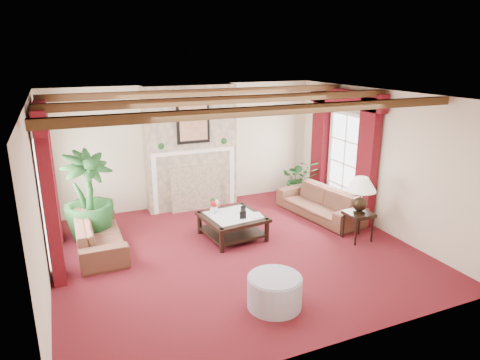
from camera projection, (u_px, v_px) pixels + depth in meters
name	position (u px, v px, depth m)	size (l,w,h in m)	color
floor	(236.00, 252.00, 7.50)	(6.00, 6.00, 0.00)	#480C15
ceiling	(236.00, 96.00, 6.72)	(6.00, 6.00, 0.00)	white
back_wall	(188.00, 146.00, 9.53)	(6.00, 0.02, 2.70)	beige
left_wall	(39.00, 202.00, 5.97)	(0.02, 5.50, 2.70)	beige
right_wall	(379.00, 160.00, 8.25)	(0.02, 5.50, 2.70)	beige
ceiling_beams	(236.00, 99.00, 6.74)	(6.00, 3.00, 0.12)	#392312
fireplace	(189.00, 85.00, 8.96)	(2.00, 0.52, 2.70)	tan
french_door_left	(35.00, 134.00, 6.64)	(0.10, 1.10, 2.16)	white
french_door_right	(349.00, 114.00, 8.89)	(0.10, 1.10, 2.16)	white
curtains_left	(39.00, 107.00, 6.56)	(0.20, 2.40, 2.55)	#4B0A0F
curtains_right	(346.00, 93.00, 8.73)	(0.20, 2.40, 2.55)	#4B0A0F
sofa_left	(98.00, 228.00, 7.51)	(0.58, 1.96, 0.77)	#3D1018
sofa_right	(320.00, 198.00, 9.02)	(0.89, 2.09, 0.79)	#3D1018
potted_palm	(90.00, 215.00, 7.92)	(1.55, 1.90, 0.93)	black
small_plant	(300.00, 183.00, 10.09)	(1.21, 1.26, 0.77)	black
coffee_table	(232.00, 226.00, 8.02)	(1.07, 1.07, 0.44)	black
side_table	(358.00, 226.00, 7.91)	(0.46, 0.46, 0.54)	black
ottoman	(275.00, 292.00, 5.83)	(0.75, 0.75, 0.44)	#9C95A9
table_lamp	(360.00, 195.00, 7.73)	(0.54, 0.54, 0.69)	black
flower_vase	(214.00, 209.00, 8.07)	(0.22, 0.22, 0.17)	silver
book	(251.00, 209.00, 7.84)	(0.22, 0.04, 0.30)	black
photo_frame_a	(243.00, 215.00, 7.76)	(0.12, 0.02, 0.16)	black
photo_frame_b	(243.00, 209.00, 8.09)	(0.11, 0.02, 0.14)	black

